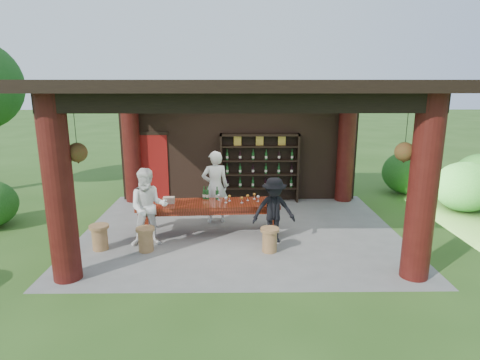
{
  "coord_description": "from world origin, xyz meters",
  "views": [
    {
      "loc": [
        -0.11,
        -9.09,
        3.45
      ],
      "look_at": [
        0.0,
        0.4,
        1.15
      ],
      "focal_mm": 30.0,
      "sensor_mm": 36.0,
      "label": 1
    }
  ],
  "objects_px": {
    "wine_shelf": "(259,168)",
    "guest_man": "(274,210)",
    "stool_far_left": "(100,237)",
    "stool_near_right": "(270,239)",
    "host": "(215,187)",
    "tasting_table": "(209,207)",
    "napkin_basket": "(169,200)",
    "stool_near_left": "(146,239)",
    "guest_woman": "(149,207)"
  },
  "relations": [
    {
      "from": "wine_shelf",
      "to": "guest_man",
      "type": "bearing_deg",
      "value": -87.59
    },
    {
      "from": "host",
      "to": "stool_near_left",
      "type": "bearing_deg",
      "value": 42.19
    },
    {
      "from": "stool_near_right",
      "to": "napkin_basket",
      "type": "distance_m",
      "value": 2.55
    },
    {
      "from": "guest_woman",
      "to": "napkin_basket",
      "type": "bearing_deg",
      "value": 52.6
    },
    {
      "from": "tasting_table",
      "to": "guest_man",
      "type": "height_order",
      "value": "guest_man"
    },
    {
      "from": "stool_near_left",
      "to": "stool_far_left",
      "type": "relative_size",
      "value": 0.95
    },
    {
      "from": "wine_shelf",
      "to": "guest_man",
      "type": "distance_m",
      "value": 3.18
    },
    {
      "from": "napkin_basket",
      "to": "stool_near_left",
      "type": "bearing_deg",
      "value": -109.05
    },
    {
      "from": "stool_near_left",
      "to": "stool_far_left",
      "type": "height_order",
      "value": "stool_far_left"
    },
    {
      "from": "stool_near_left",
      "to": "stool_near_right",
      "type": "relative_size",
      "value": 1.0
    },
    {
      "from": "stool_far_left",
      "to": "napkin_basket",
      "type": "distance_m",
      "value": 1.7
    },
    {
      "from": "stool_near_left",
      "to": "napkin_basket",
      "type": "xyz_separation_m",
      "value": [
        0.35,
        1.0,
        0.55
      ]
    },
    {
      "from": "wine_shelf",
      "to": "host",
      "type": "distance_m",
      "value": 2.19
    },
    {
      "from": "wine_shelf",
      "to": "guest_woman",
      "type": "xyz_separation_m",
      "value": [
        -2.58,
        -3.3,
        -0.16
      ]
    },
    {
      "from": "stool_far_left",
      "to": "napkin_basket",
      "type": "bearing_deg",
      "value": 34.15
    },
    {
      "from": "tasting_table",
      "to": "napkin_basket",
      "type": "height_order",
      "value": "napkin_basket"
    },
    {
      "from": "guest_woman",
      "to": "wine_shelf",
      "type": "bearing_deg",
      "value": 41.21
    },
    {
      "from": "stool_near_right",
      "to": "guest_woman",
      "type": "distance_m",
      "value": 2.68
    },
    {
      "from": "wine_shelf",
      "to": "napkin_basket",
      "type": "relative_size",
      "value": 8.86
    },
    {
      "from": "wine_shelf",
      "to": "stool_near_right",
      "type": "bearing_deg",
      "value": -89.92
    },
    {
      "from": "tasting_table",
      "to": "guest_man",
      "type": "distance_m",
      "value": 1.57
    },
    {
      "from": "stool_near_right",
      "to": "guest_man",
      "type": "relative_size",
      "value": 0.35
    },
    {
      "from": "stool_near_left",
      "to": "stool_far_left",
      "type": "xyz_separation_m",
      "value": [
        -0.99,
        0.1,
        0.01
      ]
    },
    {
      "from": "host",
      "to": "guest_man",
      "type": "bearing_deg",
      "value": 124.42
    },
    {
      "from": "guest_man",
      "to": "napkin_basket",
      "type": "relative_size",
      "value": 5.65
    },
    {
      "from": "stool_far_left",
      "to": "guest_man",
      "type": "height_order",
      "value": "guest_man"
    },
    {
      "from": "wine_shelf",
      "to": "napkin_basket",
      "type": "height_order",
      "value": "wine_shelf"
    },
    {
      "from": "guest_woman",
      "to": "napkin_basket",
      "type": "height_order",
      "value": "guest_woman"
    },
    {
      "from": "stool_near_left",
      "to": "guest_man",
      "type": "relative_size",
      "value": 0.35
    },
    {
      "from": "stool_far_left",
      "to": "host",
      "type": "distance_m",
      "value": 3.0
    },
    {
      "from": "tasting_table",
      "to": "stool_far_left",
      "type": "xyz_separation_m",
      "value": [
        -2.25,
        -0.93,
        -0.34
      ]
    },
    {
      "from": "tasting_table",
      "to": "host",
      "type": "relative_size",
      "value": 1.8
    },
    {
      "from": "host",
      "to": "guest_woman",
      "type": "xyz_separation_m",
      "value": [
        -1.36,
        -1.47,
        -0.06
      ]
    },
    {
      "from": "wine_shelf",
      "to": "host",
      "type": "height_order",
      "value": "wine_shelf"
    },
    {
      "from": "wine_shelf",
      "to": "stool_far_left",
      "type": "bearing_deg",
      "value": -135.3
    },
    {
      "from": "tasting_table",
      "to": "guest_man",
      "type": "relative_size",
      "value": 2.24
    },
    {
      "from": "stool_near_right",
      "to": "host",
      "type": "height_order",
      "value": "host"
    },
    {
      "from": "tasting_table",
      "to": "stool_far_left",
      "type": "relative_size",
      "value": 6.08
    },
    {
      "from": "stool_far_left",
      "to": "stool_near_right",
      "type": "bearing_deg",
      "value": -2.4
    },
    {
      "from": "wine_shelf",
      "to": "stool_near_right",
      "type": "height_order",
      "value": "wine_shelf"
    },
    {
      "from": "guest_man",
      "to": "napkin_basket",
      "type": "height_order",
      "value": "guest_man"
    },
    {
      "from": "guest_man",
      "to": "napkin_basket",
      "type": "xyz_separation_m",
      "value": [
        -2.38,
        0.52,
        0.08
      ]
    },
    {
      "from": "stool_near_left",
      "to": "guest_man",
      "type": "xyz_separation_m",
      "value": [
        2.73,
        0.48,
        0.46
      ]
    },
    {
      "from": "wine_shelf",
      "to": "guest_woman",
      "type": "height_order",
      "value": "wine_shelf"
    },
    {
      "from": "guest_woman",
      "to": "napkin_basket",
      "type": "distance_m",
      "value": 0.73
    },
    {
      "from": "stool_far_left",
      "to": "guest_woman",
      "type": "bearing_deg",
      "value": 14.05
    },
    {
      "from": "host",
      "to": "stool_far_left",
      "type": "bearing_deg",
      "value": 25.35
    },
    {
      "from": "stool_far_left",
      "to": "host",
      "type": "relative_size",
      "value": 0.3
    },
    {
      "from": "guest_man",
      "to": "stool_near_left",
      "type": "bearing_deg",
      "value": -177.12
    },
    {
      "from": "napkin_basket",
      "to": "guest_man",
      "type": "bearing_deg",
      "value": -12.42
    }
  ]
}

